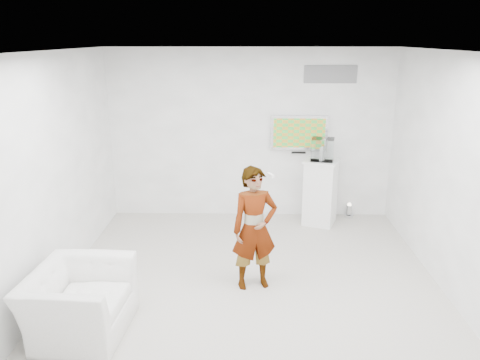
{
  "coord_description": "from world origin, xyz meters",
  "views": [
    {
      "loc": [
        -0.02,
        -5.65,
        3.15
      ],
      "look_at": [
        -0.15,
        0.6,
        1.24
      ],
      "focal_mm": 35.0,
      "sensor_mm": 36.0,
      "label": 1
    }
  ],
  "objects": [
    {
      "name": "pedestal",
      "position": [
        1.22,
        2.09,
        0.58
      ],
      "size": [
        0.72,
        0.72,
        1.15
      ],
      "primitive_type": "cube",
      "rotation": [
        0.0,
        0.0,
        -0.37
      ],
      "color": "white",
      "rests_on": "room"
    },
    {
      "name": "tv",
      "position": [
        0.85,
        2.45,
        1.55
      ],
      "size": [
        1.0,
        0.08,
        0.6
      ],
      "primitive_type": "cube",
      "color": "silver",
      "rests_on": "room"
    },
    {
      "name": "logo_decal",
      "position": [
        1.35,
        2.49,
        2.55
      ],
      "size": [
        0.9,
        0.02,
        0.3
      ],
      "primitive_type": "cube",
      "color": "slate",
      "rests_on": "room"
    },
    {
      "name": "console",
      "position": [
        1.22,
        2.09,
        1.27
      ],
      "size": [
        0.12,
        0.18,
        0.24
      ],
      "primitive_type": "cube",
      "rotation": [
        0.0,
        0.0,
        -0.4
      ],
      "color": "white",
      "rests_on": "pedestal"
    },
    {
      "name": "room",
      "position": [
        0.0,
        0.0,
        1.5
      ],
      "size": [
        5.01,
        5.01,
        3.0
      ],
      "color": "#B8B5A8",
      "rests_on": "ground"
    },
    {
      "name": "vitrine",
      "position": [
        1.22,
        2.09,
        1.34
      ],
      "size": [
        0.44,
        0.44,
        0.37
      ],
      "primitive_type": "cube",
      "rotation": [
        0.0,
        0.0,
        -0.2
      ],
      "color": "white",
      "rests_on": "pedestal"
    },
    {
      "name": "floor_uplight",
      "position": [
        1.8,
        2.37,
        0.13
      ],
      "size": [
        0.17,
        0.17,
        0.26
      ],
      "primitive_type": "cylinder",
      "rotation": [
        0.0,
        0.0,
        0.0
      ],
      "color": "silver",
      "rests_on": "room"
    },
    {
      "name": "armchair",
      "position": [
        -1.88,
        -1.17,
        0.37
      ],
      "size": [
        1.07,
        1.2,
        0.74
      ],
      "primitive_type": "imported",
      "rotation": [
        0.0,
        0.0,
        1.5
      ],
      "color": "white",
      "rests_on": "room"
    },
    {
      "name": "wii_remote",
      "position": [
        0.25,
        0.09,
        1.46
      ],
      "size": [
        0.1,
        0.15,
        0.04
      ],
      "primitive_type": "cube",
      "rotation": [
        0.0,
        0.0,
        0.42
      ],
      "color": "white",
      "rests_on": "person"
    },
    {
      "name": "person",
      "position": [
        0.05,
        -0.12,
        0.81
      ],
      "size": [
        0.67,
        0.53,
        1.62
      ],
      "primitive_type": "imported",
      "rotation": [
        0.0,
        0.0,
        0.27
      ],
      "color": "white",
      "rests_on": "room"
    }
  ]
}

